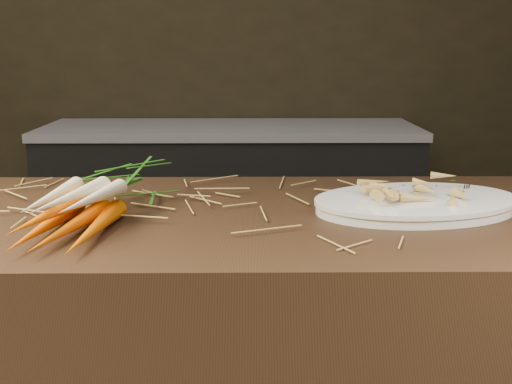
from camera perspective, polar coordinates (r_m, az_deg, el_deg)
back_counter at (r=3.23m, az=-2.24°, el=-1.46°), size 1.82×0.62×0.84m
straw_bedding at (r=1.35m, az=-17.54°, el=-1.39°), size 1.40×0.60×0.02m
root_veg_bunch at (r=1.29m, az=-13.38°, el=0.01°), size 0.23×0.53×0.10m
serving_platter at (r=1.34m, az=14.04°, el=-1.13°), size 0.47×0.36×0.02m
roasted_veg_heap at (r=1.33m, az=14.12°, el=0.30°), size 0.23×0.19×0.05m
serving_fork at (r=1.40m, az=19.87°, el=-0.42°), size 0.07×0.15×0.00m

